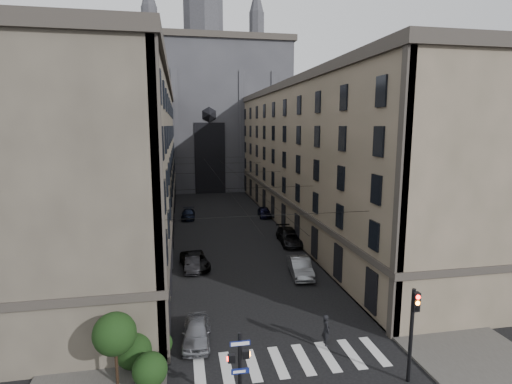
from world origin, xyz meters
TOP-DOWN VIEW (x-y plane):
  - sidewalk_left at (-10.50, 36.00)m, footprint 7.00×80.00m
  - sidewalk_right at (10.50, 36.00)m, footprint 7.00×80.00m
  - zebra_crossing at (0.00, 5.00)m, footprint 11.00×3.20m
  - building_left at (-13.44, 36.00)m, footprint 13.60×60.60m
  - building_right at (13.44, 36.00)m, footprint 13.60×60.60m
  - gothic_tower at (0.00, 74.96)m, footprint 35.00×23.00m
  - pedestrian_signal_left at (-3.51, 1.50)m, footprint 1.02×0.38m
  - traffic_light_right at (5.60, 1.92)m, footprint 0.34×0.50m
  - shrub_cluster at (-8.72, 5.01)m, footprint 3.90×4.40m
  - tram_wires at (0.00, 35.63)m, footprint 14.00×60.00m
  - car_left_near at (-5.25, 8.00)m, footprint 2.08×4.41m
  - car_left_midnear at (-5.06, 20.79)m, footprint 1.58×4.05m
  - car_left_midfar at (-4.82, 21.55)m, footprint 2.98×5.32m
  - car_left_far at (-4.95, 42.23)m, footprint 2.17×4.76m
  - car_right_near at (4.46, 17.61)m, footprint 2.33×5.16m
  - car_right_midnear at (6.20, 26.79)m, footprint 2.71×5.04m
  - car_right_midfar at (6.20, 27.84)m, footprint 2.56×5.69m
  - car_right_far at (6.20, 41.31)m, footprint 2.04×4.43m
  - pedestrian at (2.59, 6.25)m, footprint 0.48×0.73m

SIDE VIEW (x-z plane):
  - zebra_crossing at x=0.00m, z-range 0.00..0.01m
  - sidewalk_left at x=-10.50m, z-range 0.00..0.15m
  - sidewalk_right at x=10.50m, z-range 0.00..0.15m
  - car_left_midnear at x=-5.06m, z-range 0.00..1.32m
  - car_right_midnear at x=6.20m, z-range 0.00..1.35m
  - car_left_far at x=-4.95m, z-range 0.00..1.35m
  - car_left_midfar at x=-4.82m, z-range 0.00..1.41m
  - car_left_near at x=-5.25m, z-range 0.00..1.46m
  - car_right_far at x=6.20m, z-range 0.00..1.47m
  - car_right_midfar at x=6.20m, z-range 0.00..1.62m
  - car_right_near at x=4.46m, z-range 0.00..1.64m
  - pedestrian at x=2.59m, z-range 0.00..1.97m
  - shrub_cluster at x=-8.72m, z-range -0.15..3.75m
  - pedestrian_signal_left at x=-3.51m, z-range 0.32..4.32m
  - traffic_light_right at x=5.60m, z-range 0.69..5.89m
  - tram_wires at x=0.00m, z-range 7.03..7.46m
  - building_left at x=-13.44m, z-range -0.08..18.77m
  - building_right at x=13.44m, z-range -0.08..18.77m
  - gothic_tower at x=0.00m, z-range -11.20..46.80m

